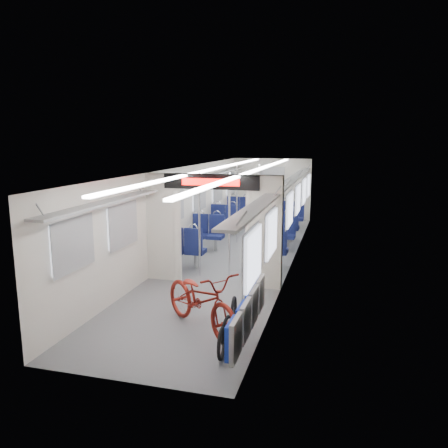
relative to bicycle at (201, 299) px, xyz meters
The scene contains 14 objects.
carriage 4.17m from the bicycle, 96.99° to the left, with size 12.00×12.02×2.31m.
bicycle is the anchor object (origin of this frame).
flip_bench 1.01m from the bicycle, 31.31° to the right, with size 0.12×2.12×0.53m.
bike_hoop_a 1.06m from the bicycle, 56.14° to the right, with size 0.47×0.47×0.05m, color black.
bike_hoop_b 0.77m from the bicycle, 40.06° to the right, with size 0.48×0.48×0.05m, color black.
bike_hoop_c 0.65m from the bicycle, 39.63° to the left, with size 0.47×0.47×0.05m, color black.
seat_bay_near_left 4.31m from the bicycle, 109.33° to the left, with size 0.91×2.05×1.09m.
seat_bay_near_right 4.65m from the bicycle, 84.54° to the left, with size 0.91×2.09×1.11m.
seat_bay_far_left 7.96m from the bicycle, 100.33° to the left, with size 0.92×2.10×1.11m.
seat_bay_far_right 7.46m from the bicycle, 86.61° to the left, with size 0.89×1.98×1.07m.
stanchion_near_left 2.92m from the bicycle, 108.70° to the left, with size 0.04×0.04×2.30m, color silver.
stanchion_near_right 2.88m from the bicycle, 95.36° to the left, with size 0.04×0.04×2.30m, color silver.
stanchion_far_left 6.14m from the bicycle, 98.18° to the left, with size 0.04×0.04×2.30m, color silver.
stanchion_far_right 6.10m from the bicycle, 92.16° to the left, with size 0.04×0.04×2.30m, color silver.
Camera 1 is at (2.54, -10.49, 2.98)m, focal length 35.00 mm.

